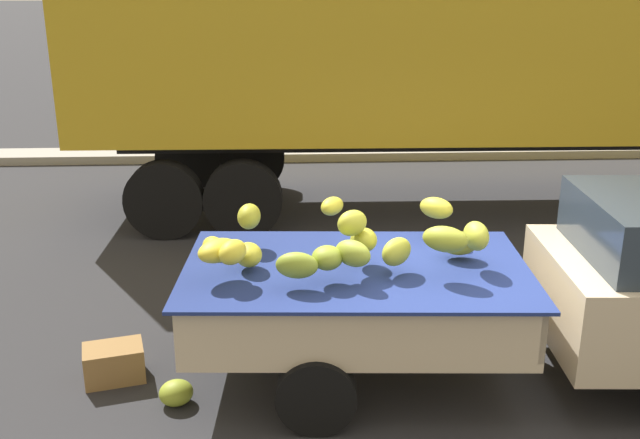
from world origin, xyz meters
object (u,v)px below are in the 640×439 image
semi_trailer (486,42)px  fallen_banana_bunch_near_tailgate (176,393)px  pickup_truck (591,288)px  produce_crate (114,363)px

semi_trailer → fallen_banana_bunch_near_tailgate: 7.05m
semi_trailer → fallen_banana_bunch_near_tailgate: bearing=-125.4°
pickup_truck → produce_crate: (-4.19, 0.20, -0.73)m
semi_trailer → produce_crate: semi_trailer is taller
fallen_banana_bunch_near_tailgate → produce_crate: size_ratio=0.56×
pickup_truck → semi_trailer: semi_trailer is taller
semi_trailer → fallen_banana_bunch_near_tailgate: (-3.92, -5.33, -2.43)m
pickup_truck → semi_trailer: (0.34, 5.09, 1.65)m
pickup_truck → semi_trailer: bearing=89.3°
pickup_truck → fallen_banana_bunch_near_tailgate: size_ratio=18.34×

